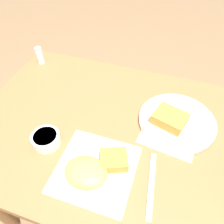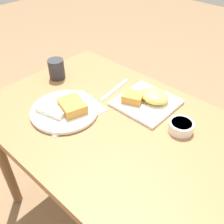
# 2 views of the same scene
# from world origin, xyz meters

# --- Properties ---
(ground_plane) EXTENTS (8.00, 8.00, 0.00)m
(ground_plane) POSITION_xyz_m (0.00, 0.00, 0.00)
(ground_plane) COLOR #846647
(dining_table) EXTENTS (1.10, 0.74, 0.70)m
(dining_table) POSITION_xyz_m (0.00, 0.00, 0.62)
(dining_table) COLOR olive
(dining_table) RESTS_ON ground_plane
(menu_card) EXTENTS (0.22, 0.28, 0.00)m
(menu_card) POSITION_xyz_m (0.18, 0.08, 0.70)
(menu_card) COLOR silver
(menu_card) RESTS_ON dining_table
(plate_square_near) EXTENTS (0.24, 0.24, 0.06)m
(plate_square_near) POSITION_xyz_m (-0.02, -0.19, 0.72)
(plate_square_near) COLOR white
(plate_square_near) RESTS_ON dining_table
(plate_oval_far) EXTENTS (0.28, 0.28, 0.05)m
(plate_oval_far) POSITION_xyz_m (0.19, 0.09, 0.72)
(plate_oval_far) COLOR white
(plate_oval_far) RESTS_ON menu_card
(sauce_ramekin) EXTENTS (0.10, 0.10, 0.04)m
(sauce_ramekin) POSITION_xyz_m (-0.22, -0.13, 0.72)
(sauce_ramekin) COLOR white
(sauce_ramekin) RESTS_ON dining_table
(salt_shaker) EXTENTS (0.03, 0.03, 0.08)m
(salt_shaker) POSITION_xyz_m (-0.48, 0.27, 0.74)
(salt_shaker) COLOR white
(salt_shaker) RESTS_ON dining_table
(butter_knife) EXTENTS (0.04, 0.21, 0.00)m
(butter_knife) POSITION_xyz_m (0.15, -0.17, 0.71)
(butter_knife) COLOR silver
(butter_knife) RESTS_ON dining_table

